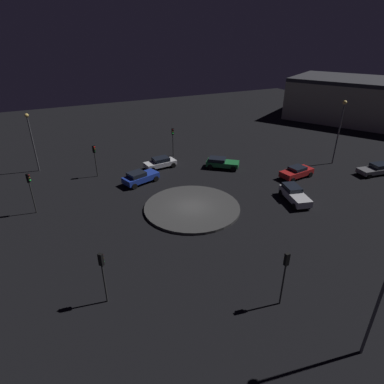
# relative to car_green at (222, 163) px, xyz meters

# --- Properties ---
(ground_plane) EXTENTS (116.25, 116.25, 0.00)m
(ground_plane) POSITION_rel_car_green_xyz_m (8.37, 8.26, -0.76)
(ground_plane) COLOR black
(roundabout_island) EXTENTS (9.98, 9.98, 0.27)m
(roundabout_island) POSITION_rel_car_green_xyz_m (8.37, 8.26, -0.62)
(roundabout_island) COLOR #383838
(roundabout_island) RESTS_ON ground_plane
(car_green) EXTENTS (4.47, 4.12, 1.39)m
(car_green) POSITION_rel_car_green_xyz_m (0.00, 0.00, 0.00)
(car_green) COLOR #1E7238
(car_green) RESTS_ON ground_plane
(car_grey) EXTENTS (4.33, 2.48, 1.41)m
(car_grey) POSITION_rel_car_green_xyz_m (-16.72, 10.45, -0.02)
(car_grey) COLOR slate
(car_grey) RESTS_ON ground_plane
(car_silver) EXTENTS (2.85, 4.77, 1.50)m
(car_silver) POSITION_rel_car_green_xyz_m (-2.38, 11.52, 0.03)
(car_silver) COLOR silver
(car_silver) RESTS_ON ground_plane
(car_red) EXTENTS (4.61, 2.42, 1.45)m
(car_red) POSITION_rel_car_green_xyz_m (-6.90, 6.83, 0.01)
(car_red) COLOR red
(car_red) RESTS_ON ground_plane
(car_blue) EXTENTS (4.72, 3.11, 1.56)m
(car_blue) POSITION_rel_car_green_xyz_m (11.34, -0.09, 0.05)
(car_blue) COLOR #1E38A5
(car_blue) RESTS_ON ground_plane
(car_white) EXTENTS (4.38, 2.30, 1.44)m
(car_white) POSITION_rel_car_green_xyz_m (7.38, -3.63, -0.00)
(car_white) COLOR white
(car_white) RESTS_ON ground_plane
(traffic_light_north) EXTENTS (0.30, 0.36, 4.22)m
(traffic_light_north) POSITION_rel_car_green_xyz_m (8.64, 22.61, 2.25)
(traffic_light_north) COLOR #2D2D2D
(traffic_light_north) RESTS_ON ground_plane
(traffic_light_southeast) EXTENTS (0.39, 0.36, 4.34)m
(traffic_light_southeast) POSITION_rel_car_green_xyz_m (23.05, 2.14, 2.33)
(traffic_light_southeast) COLOR #2D2D2D
(traffic_light_southeast) RESTS_ON ground_plane
(traffic_light_southeast_near) EXTENTS (0.37, 0.40, 4.10)m
(traffic_light_southeast_near) POSITION_rel_car_green_xyz_m (15.62, -4.41, 2.16)
(traffic_light_southeast_near) COLOR #2D2D2D
(traffic_light_southeast_near) RESTS_ON ground_plane
(traffic_light_northeast) EXTENTS (0.39, 0.38, 4.06)m
(traffic_light_northeast) POSITION_rel_car_green_xyz_m (19.18, 17.33, 2.13)
(traffic_light_northeast) COLOR #2D2D2D
(traffic_light_northeast) RESTS_ON ground_plane
(traffic_light_south) EXTENTS (0.35, 0.39, 4.14)m
(traffic_light_south) POSITION_rel_car_green_xyz_m (4.03, -7.19, 2.19)
(traffic_light_south) COLOR #2D2D2D
(traffic_light_south) RESTS_ON ground_plane
(streetlamp_southeast) EXTENTS (0.49, 0.49, 7.59)m
(streetlamp_southeast) POSITION_rel_car_green_xyz_m (22.25, -9.62, 4.09)
(streetlamp_southeast) COLOR #4C4C51
(streetlamp_southeast) RESTS_ON ground_plane
(streetlamp_west) EXTENTS (0.52, 0.52, 8.64)m
(streetlamp_west) POSITION_rel_car_green_xyz_m (-14.86, 5.26, 4.83)
(streetlamp_west) COLOR #4C4C51
(streetlamp_west) RESTS_ON ground_plane
(store_building) EXTENTS (28.94, 34.49, 8.15)m
(store_building) POSITION_rel_car_green_xyz_m (-39.29, -8.26, 3.32)
(store_building) COLOR #B7B299
(store_building) RESTS_ON ground_plane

